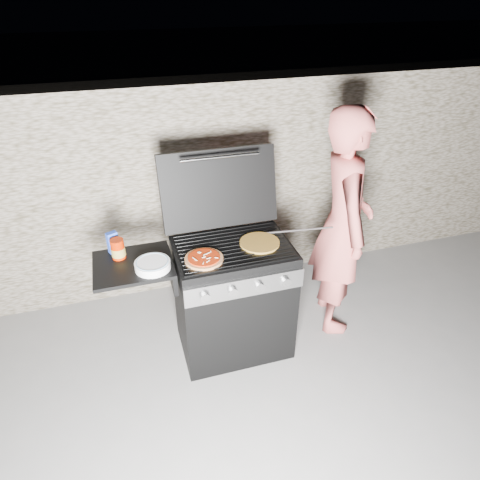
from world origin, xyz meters
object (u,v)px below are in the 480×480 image
object	(u,v)px
gas_grill	(200,305)
pizza_topped	(204,258)
person	(342,225)
sauce_jar	(118,249)

from	to	relation	value
gas_grill	pizza_topped	world-z (taller)	pizza_topped
gas_grill	person	world-z (taller)	person
gas_grill	pizza_topped	xyz separation A→B (m)	(0.02, -0.11, 0.47)
gas_grill	sauce_jar	distance (m)	0.72
pizza_topped	sauce_jar	bearing A→B (deg)	158.91
sauce_jar	person	distance (m)	1.63
person	pizza_topped	bearing A→B (deg)	115.06
pizza_topped	gas_grill	bearing A→B (deg)	102.48
gas_grill	pizza_topped	distance (m)	0.48
sauce_jar	person	size ratio (longest dim) A/B	0.08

